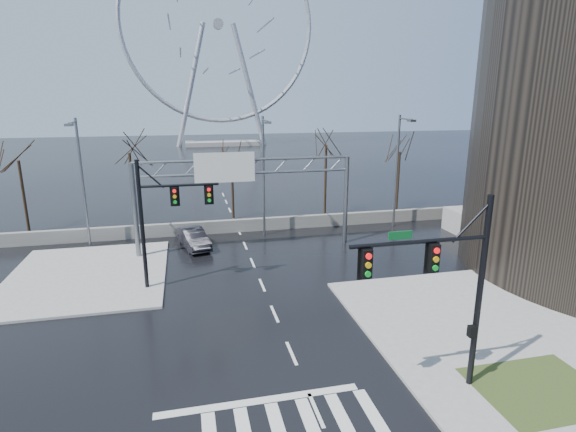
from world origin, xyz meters
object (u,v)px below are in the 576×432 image
object	(u,v)px
sign_gantry	(240,184)
car	(193,238)
signal_mast_near	(450,278)
signal_mast_far	(161,212)
ferris_wheel	(218,33)

from	to	relation	value
sign_gantry	car	distance (m)	5.90
signal_mast_near	signal_mast_far	world-z (taller)	same
signal_mast_far	sign_gantry	world-z (taller)	signal_mast_far
signal_mast_far	ferris_wheel	size ratio (longest dim) A/B	0.16
signal_mast_near	car	distance (m)	22.80
car	sign_gantry	bearing A→B (deg)	-37.33
signal_mast_far	sign_gantry	distance (m)	8.14
signal_mast_near	ferris_wheel	bearing A→B (deg)	90.08
ferris_wheel	car	distance (m)	83.04
signal_mast_far	car	world-z (taller)	signal_mast_far
signal_mast_near	car	size ratio (longest dim) A/B	1.72
signal_mast_near	ferris_wheel	size ratio (longest dim) A/B	0.16
sign_gantry	ferris_wheel	world-z (taller)	ferris_wheel
signal_mast_near	ferris_wheel	xyz separation A→B (m)	(-0.14, 99.04, 21.26)
signal_mast_near	car	bearing A→B (deg)	114.04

